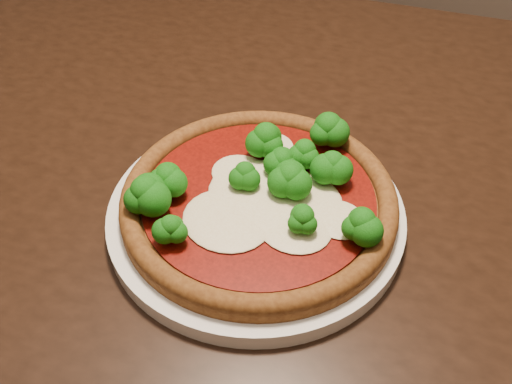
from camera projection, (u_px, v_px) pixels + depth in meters
The scene contains 3 objects.
dining_table at pixel (264, 214), 0.72m from camera, with size 1.50×1.29×0.75m.
plate at pixel (256, 214), 0.59m from camera, with size 0.30×0.30×0.02m, color white.
pizza at pixel (261, 193), 0.57m from camera, with size 0.28×0.28×0.06m.
Camera 1 is at (0.46, -0.19, 1.18)m, focal length 40.00 mm.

